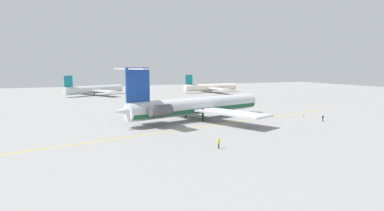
{
  "coord_description": "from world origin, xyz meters",
  "views": [
    {
      "loc": [
        -33.75,
        -63.18,
        12.98
      ],
      "look_at": [
        -2.7,
        13.27,
        3.03
      ],
      "focal_mm": 29.85,
      "sensor_mm": 36.0,
      "label": 1
    }
  ],
  "objects_px": {
    "airliner_mid_left": "(212,87)",
    "safety_cone_tail": "(213,105)",
    "main_jetliner": "(194,106)",
    "safety_cone_nose": "(304,116)",
    "airliner_far_left": "(96,89)",
    "safety_cone_wingtip": "(220,107)",
    "ground_crew_near_tail": "(219,142)",
    "ground_crew_near_nose": "(323,117)"
  },
  "relations": [
    {
      "from": "airliner_mid_left",
      "to": "safety_cone_tail",
      "type": "bearing_deg",
      "value": -120.01
    },
    {
      "from": "main_jetliner",
      "to": "safety_cone_nose",
      "type": "xyz_separation_m",
      "value": [
        28.28,
        -6.69,
        -3.25
      ]
    },
    {
      "from": "airliner_far_left",
      "to": "safety_cone_tail",
      "type": "height_order",
      "value": "airliner_far_left"
    },
    {
      "from": "airliner_mid_left",
      "to": "safety_cone_wingtip",
      "type": "xyz_separation_m",
      "value": [
        -24.3,
        -56.86,
        -2.45
      ]
    },
    {
      "from": "main_jetliner",
      "to": "safety_cone_tail",
      "type": "height_order",
      "value": "main_jetliner"
    },
    {
      "from": "main_jetliner",
      "to": "airliner_far_left",
      "type": "xyz_separation_m",
      "value": [
        -15.63,
        81.47,
        -0.76
      ]
    },
    {
      "from": "ground_crew_near_tail",
      "to": "safety_cone_wingtip",
      "type": "relative_size",
      "value": 3.19
    },
    {
      "from": "ground_crew_near_nose",
      "to": "safety_cone_tail",
      "type": "height_order",
      "value": "ground_crew_near_nose"
    },
    {
      "from": "safety_cone_nose",
      "to": "safety_cone_tail",
      "type": "relative_size",
      "value": 1.0
    },
    {
      "from": "ground_crew_near_nose",
      "to": "safety_cone_nose",
      "type": "distance_m",
      "value": 7.51
    },
    {
      "from": "ground_crew_near_nose",
      "to": "safety_cone_nose",
      "type": "xyz_separation_m",
      "value": [
        0.79,
        7.43,
        -0.77
      ]
    },
    {
      "from": "airliner_far_left",
      "to": "safety_cone_wingtip",
      "type": "height_order",
      "value": "airliner_far_left"
    },
    {
      "from": "main_jetliner",
      "to": "ground_crew_near_nose",
      "type": "bearing_deg",
      "value": -44.28
    },
    {
      "from": "main_jetliner",
      "to": "airliner_far_left",
      "type": "height_order",
      "value": "main_jetliner"
    },
    {
      "from": "ground_crew_near_nose",
      "to": "safety_cone_tail",
      "type": "bearing_deg",
      "value": -147.12
    },
    {
      "from": "safety_cone_wingtip",
      "to": "ground_crew_near_nose",
      "type": "bearing_deg",
      "value": -73.12
    },
    {
      "from": "safety_cone_wingtip",
      "to": "safety_cone_tail",
      "type": "bearing_deg",
      "value": 103.14
    },
    {
      "from": "ground_crew_near_tail",
      "to": "safety_cone_wingtip",
      "type": "distance_m",
      "value": 52.92
    },
    {
      "from": "main_jetliner",
      "to": "safety_cone_nose",
      "type": "distance_m",
      "value": 29.24
    },
    {
      "from": "main_jetliner",
      "to": "airliner_far_left",
      "type": "bearing_deg",
      "value": 83.76
    },
    {
      "from": "main_jetliner",
      "to": "ground_crew_near_nose",
      "type": "relative_size",
      "value": 26.3
    },
    {
      "from": "main_jetliner",
      "to": "ground_crew_near_tail",
      "type": "xyz_separation_m",
      "value": [
        -7.1,
        -27.41,
        -2.41
      ]
    },
    {
      "from": "airliner_mid_left",
      "to": "safety_cone_wingtip",
      "type": "relative_size",
      "value": 56.21
    },
    {
      "from": "airliner_far_left",
      "to": "safety_cone_nose",
      "type": "distance_m",
      "value": 98.52
    },
    {
      "from": "ground_crew_near_tail",
      "to": "safety_cone_wingtip",
      "type": "height_order",
      "value": "ground_crew_near_tail"
    },
    {
      "from": "main_jetliner",
      "to": "airliner_mid_left",
      "type": "height_order",
      "value": "main_jetliner"
    },
    {
      "from": "safety_cone_nose",
      "to": "safety_cone_wingtip",
      "type": "bearing_deg",
      "value": 112.74
    },
    {
      "from": "main_jetliner",
      "to": "airliner_far_left",
      "type": "relative_size",
      "value": 1.47
    },
    {
      "from": "safety_cone_nose",
      "to": "main_jetliner",
      "type": "bearing_deg",
      "value": 166.69
    },
    {
      "from": "airliner_far_left",
      "to": "airliner_mid_left",
      "type": "bearing_deg",
      "value": -32.85
    },
    {
      "from": "ground_crew_near_tail",
      "to": "ground_crew_near_nose",
      "type": "bearing_deg",
      "value": -13.27
    },
    {
      "from": "safety_cone_tail",
      "to": "airliner_far_left",
      "type": "bearing_deg",
      "value": 118.83
    },
    {
      "from": "ground_crew_near_nose",
      "to": "safety_cone_nose",
      "type": "height_order",
      "value": "ground_crew_near_nose"
    },
    {
      "from": "ground_crew_near_nose",
      "to": "safety_cone_tail",
      "type": "relative_size",
      "value": 3.0
    },
    {
      "from": "ground_crew_near_tail",
      "to": "safety_cone_wingtip",
      "type": "bearing_deg",
      "value": 28.29
    },
    {
      "from": "ground_crew_near_nose",
      "to": "ground_crew_near_tail",
      "type": "height_order",
      "value": "ground_crew_near_tail"
    },
    {
      "from": "airliner_far_left",
      "to": "ground_crew_near_tail",
      "type": "height_order",
      "value": "airliner_far_left"
    },
    {
      "from": "main_jetliner",
      "to": "safety_cone_nose",
      "type": "relative_size",
      "value": 78.83
    },
    {
      "from": "main_jetliner",
      "to": "airliner_far_left",
      "type": "distance_m",
      "value": 82.96
    },
    {
      "from": "airliner_mid_left",
      "to": "safety_cone_wingtip",
      "type": "distance_m",
      "value": 61.88
    },
    {
      "from": "ground_crew_near_nose",
      "to": "ground_crew_near_tail",
      "type": "distance_m",
      "value": 37.06
    },
    {
      "from": "safety_cone_wingtip",
      "to": "airliner_far_left",
      "type": "bearing_deg",
      "value": 118.0
    }
  ]
}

